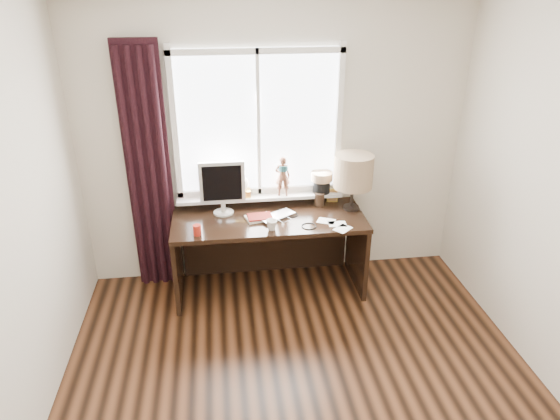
{
  "coord_description": "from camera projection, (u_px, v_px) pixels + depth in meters",
  "views": [
    {
      "loc": [
        -0.51,
        -2.3,
        2.71
      ],
      "look_at": [
        -0.05,
        1.25,
        1.0
      ],
      "focal_mm": 32.0,
      "sensor_mm": 36.0,
      "label": 1
    }
  ],
  "objects": [
    {
      "name": "window",
      "position": [
        260.0,
        147.0,
        4.46
      ],
      "size": [
        1.52,
        0.2,
        1.4
      ],
      "color": "white",
      "rests_on": "ground"
    },
    {
      "name": "wall_back",
      "position": [
        275.0,
        145.0,
        4.52
      ],
      "size": [
        3.5,
        0.0,
        2.6
      ],
      "primitive_type": "cube",
      "rotation": [
        1.57,
        0.0,
        0.0
      ],
      "color": "beige",
      "rests_on": "ground"
    },
    {
      "name": "table_lamp",
      "position": [
        353.0,
        172.0,
        4.42
      ],
      "size": [
        0.35,
        0.35,
        0.52
      ],
      "color": "black",
      "rests_on": "desk"
    },
    {
      "name": "mug",
      "position": [
        272.0,
        225.0,
        4.19
      ],
      "size": [
        0.13,
        0.13,
        0.09
      ],
      "primitive_type": "imported",
      "rotation": [
        0.0,
        0.0,
        0.97
      ],
      "color": "white",
      "rests_on": "desk"
    },
    {
      "name": "monitor",
      "position": [
        222.0,
        185.0,
        4.37
      ],
      "size": [
        0.4,
        0.18,
        0.49
      ],
      "color": "beige",
      "rests_on": "desk"
    },
    {
      "name": "brush_holder",
      "position": [
        319.0,
        199.0,
        4.62
      ],
      "size": [
        0.09,
        0.09,
        0.25
      ],
      "color": "black",
      "rests_on": "desk"
    },
    {
      "name": "laptop",
      "position": [
        277.0,
        216.0,
        4.41
      ],
      "size": [
        0.4,
        0.36,
        0.03
      ],
      "primitive_type": "imported",
      "rotation": [
        0.0,
        0.0,
        0.56
      ],
      "color": "silver",
      "rests_on": "desk"
    },
    {
      "name": "desk_cables",
      "position": [
        296.0,
        219.0,
        4.38
      ],
      "size": [
        0.33,
        0.47,
        0.01
      ],
      "color": "black",
      "rests_on": "desk"
    },
    {
      "name": "curtain",
      "position": [
        149.0,
        173.0,
        4.38
      ],
      "size": [
        0.38,
        0.09,
        2.25
      ],
      "color": "black",
      "rests_on": "floor"
    },
    {
      "name": "ceiling",
      "position": [
        328.0,
        0.0,
        2.17
      ],
      "size": [
        3.5,
        4.0,
        0.0
      ],
      "primitive_type": "cube",
      "color": "white",
      "rests_on": "wall_back"
    },
    {
      "name": "notebook_stack",
      "position": [
        259.0,
        217.0,
        4.38
      ],
      "size": [
        0.25,
        0.21,
        0.03
      ],
      "color": "beige",
      "rests_on": "desk"
    },
    {
      "name": "desk",
      "position": [
        268.0,
        236.0,
        4.6
      ],
      "size": [
        1.7,
        0.7,
        0.75
      ],
      "color": "black",
      "rests_on": "floor"
    },
    {
      "name": "loose_papers",
      "position": [
        335.0,
        225.0,
        4.29
      ],
      "size": [
        0.29,
        0.33,
        0.0
      ],
      "color": "white",
      "rests_on": "desk"
    },
    {
      "name": "red_cup",
      "position": [
        197.0,
        230.0,
        4.1
      ],
      "size": [
        0.07,
        0.07,
        0.09
      ],
      "primitive_type": "cylinder",
      "color": "#A62014",
      "rests_on": "desk"
    },
    {
      "name": "icon_frame",
      "position": [
        332.0,
        195.0,
        4.69
      ],
      "size": [
        0.1,
        0.04,
        0.13
      ],
      "color": "gold",
      "rests_on": "desk"
    }
  ]
}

